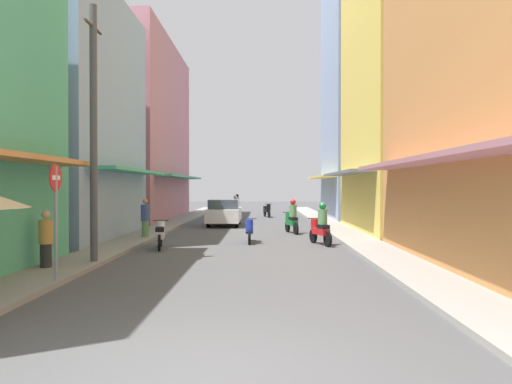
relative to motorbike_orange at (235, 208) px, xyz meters
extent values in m
plane|color=#4C4C4F|center=(1.18, -9.87, -0.70)|extent=(94.45, 94.45, 0.00)
cube|color=gray|center=(-3.25, -9.87, -0.64)|extent=(1.52, 50.93, 0.12)
cube|color=#9E9991|center=(5.61, -9.87, -0.64)|extent=(1.52, 50.93, 0.12)
cube|color=#8CA5CC|center=(-7.01, -12.89, 4.33)|extent=(6.00, 8.89, 10.08)
cube|color=#4CB28C|center=(-3.51, -12.89, 2.10)|extent=(1.10, 8.00, 0.12)
cube|color=#B7727F|center=(-7.01, -0.78, 5.10)|extent=(6.00, 13.45, 11.61)
cube|color=#4CB28C|center=(-3.51, -0.78, 2.10)|extent=(1.10, 12.11, 0.12)
cube|color=#B7727F|center=(5.87, -21.49, 2.10)|extent=(1.10, 12.32, 0.12)
cube|color=#EFD159|center=(9.37, -9.57, 7.08)|extent=(6.00, 9.34, 15.56)
cube|color=slate|center=(5.87, -9.57, 2.10)|extent=(1.10, 8.40, 0.12)
cube|color=#8CA5CC|center=(9.37, 0.40, 7.49)|extent=(6.00, 8.79, 16.38)
cube|color=#EFD159|center=(5.87, 0.40, 2.10)|extent=(1.10, 7.91, 0.12)
cylinder|color=black|center=(-0.18, 0.63, -0.42)|extent=(0.24, 0.56, 0.56)
cylinder|color=black|center=(0.17, -0.57, -0.42)|extent=(0.24, 0.56, 0.56)
cube|color=orange|center=(0.01, -0.02, -0.20)|extent=(0.55, 1.04, 0.24)
cube|color=black|center=(0.06, -0.21, 0.00)|extent=(0.43, 0.62, 0.14)
cylinder|color=orange|center=(-0.15, 0.51, 0.00)|extent=(0.28, 0.28, 0.45)
cylinder|color=black|center=(-0.15, 0.51, 0.25)|extent=(0.54, 0.18, 0.03)
cylinder|color=#BF8C3F|center=(0.05, -0.16, 0.35)|extent=(0.34, 0.34, 0.55)
sphere|color=#B2B2B7|center=(0.05, -0.16, 0.75)|extent=(0.26, 0.26, 0.26)
cylinder|color=black|center=(-0.10, 3.62, -0.42)|extent=(0.09, 0.56, 0.56)
cylinder|color=black|center=(-0.07, 4.87, -0.42)|extent=(0.09, 0.56, 0.56)
cube|color=maroon|center=(-0.08, 4.29, -0.20)|extent=(0.31, 1.01, 0.24)
cube|color=black|center=(-0.08, 4.49, 0.00)|extent=(0.29, 0.57, 0.14)
cylinder|color=maroon|center=(-0.10, 3.74, 0.00)|extent=(0.28, 0.28, 0.45)
cylinder|color=black|center=(-0.10, 3.74, 0.25)|extent=(0.55, 0.04, 0.03)
cylinder|color=beige|center=(-0.08, 4.44, 0.35)|extent=(0.34, 0.34, 0.55)
sphere|color=black|center=(-0.08, 4.44, 0.75)|extent=(0.26, 0.26, 0.26)
cylinder|color=black|center=(-1.77, -15.48, -0.42)|extent=(0.17, 0.57, 0.56)
cylinder|color=black|center=(-1.56, -16.71, -0.42)|extent=(0.17, 0.57, 0.56)
cube|color=silver|center=(-1.66, -16.14, -0.20)|extent=(0.44, 1.03, 0.24)
cube|color=black|center=(-1.63, -16.34, 0.00)|extent=(0.37, 0.60, 0.14)
cylinder|color=silver|center=(-1.75, -15.60, 0.00)|extent=(0.28, 0.28, 0.45)
cylinder|color=black|center=(-1.75, -15.60, 0.25)|extent=(0.55, 0.12, 0.03)
cylinder|color=black|center=(2.33, 0.85, -0.42)|extent=(0.21, 0.56, 0.56)
cylinder|color=black|center=(2.04, 2.07, -0.42)|extent=(0.21, 0.56, 0.56)
cube|color=black|center=(2.17, 1.51, -0.20)|extent=(0.50, 1.04, 0.24)
cube|color=black|center=(2.13, 1.70, 0.00)|extent=(0.40, 0.61, 0.14)
cylinder|color=black|center=(2.30, 0.97, 0.00)|extent=(0.28, 0.28, 0.45)
cylinder|color=black|center=(2.30, 0.97, 0.25)|extent=(0.54, 0.15, 0.03)
cylinder|color=black|center=(3.06, -9.85, -0.42)|extent=(0.22, 0.56, 0.56)
cylinder|color=black|center=(3.38, -11.06, -0.42)|extent=(0.22, 0.56, 0.56)
cube|color=#197233|center=(3.23, -10.50, -0.20)|extent=(0.52, 1.04, 0.24)
cube|color=black|center=(3.28, -10.69, 0.00)|extent=(0.41, 0.61, 0.14)
cylinder|color=#197233|center=(3.09, -9.97, 0.00)|extent=(0.28, 0.28, 0.45)
cylinder|color=black|center=(3.09, -9.97, 0.25)|extent=(0.54, 0.17, 0.03)
cylinder|color=#598C59|center=(3.27, -10.65, 0.35)|extent=(0.34, 0.34, 0.55)
sphere|color=red|center=(3.27, -10.65, 0.75)|extent=(0.26, 0.26, 0.26)
cylinder|color=black|center=(1.38, -14.79, -0.42)|extent=(0.09, 0.56, 0.56)
cylinder|color=black|center=(1.37, -13.54, -0.42)|extent=(0.09, 0.56, 0.56)
cube|color=#1E38B7|center=(1.38, -14.12, -0.20)|extent=(0.29, 1.00, 0.24)
cube|color=black|center=(1.37, -13.92, 0.00)|extent=(0.29, 0.56, 0.14)
cylinder|color=#1E38B7|center=(1.38, -14.67, 0.00)|extent=(0.28, 0.28, 0.45)
cylinder|color=black|center=(1.38, -14.67, 0.25)|extent=(0.55, 0.04, 0.03)
cylinder|color=black|center=(3.82, -14.28, -0.42)|extent=(0.25, 0.56, 0.56)
cylinder|color=black|center=(4.21, -15.46, -0.42)|extent=(0.25, 0.56, 0.56)
cube|color=red|center=(4.03, -14.92, -0.20)|extent=(0.58, 1.04, 0.24)
cube|color=black|center=(4.09, -15.11, 0.00)|extent=(0.44, 0.62, 0.14)
cylinder|color=red|center=(3.85, -14.40, 0.00)|extent=(0.28, 0.28, 0.45)
cylinder|color=black|center=(3.85, -14.40, 0.25)|extent=(0.53, 0.20, 0.03)
cylinder|color=#598C59|center=(4.07, -15.06, 0.35)|extent=(0.34, 0.34, 0.55)
sphere|color=#197233|center=(4.07, -15.06, 0.75)|extent=(0.26, 0.26, 0.26)
cube|color=silver|center=(-0.24, -6.03, -0.10)|extent=(1.79, 4.11, 0.70)
cube|color=#333D47|center=(-0.24, -6.18, 0.45)|extent=(1.61, 2.11, 0.60)
cylinder|color=black|center=(-1.00, -4.79, -0.38)|extent=(0.18, 0.64, 0.64)
cylinder|color=black|center=(0.50, -4.78, -0.38)|extent=(0.18, 0.64, 0.64)
cylinder|color=black|center=(-0.98, -7.29, -0.38)|extent=(0.18, 0.64, 0.64)
cylinder|color=black|center=(0.52, -7.28, -0.38)|extent=(0.18, 0.64, 0.64)
cylinder|color=#262628|center=(-3.59, -20.65, -0.35)|extent=(0.28, 0.28, 0.71)
cylinder|color=#BF8C3F|center=(-3.59, -20.65, 0.31)|extent=(0.34, 0.34, 0.60)
sphere|color=tan|center=(-3.59, -20.65, 0.75)|extent=(0.22, 0.22, 0.22)
cylinder|color=#598C59|center=(-2.86, -13.33, -0.32)|extent=(0.28, 0.28, 0.77)
cylinder|color=#334C8C|center=(-2.86, -13.33, 0.40)|extent=(0.34, 0.34, 0.65)
sphere|color=tan|center=(-2.86, -13.33, 0.86)|extent=(0.22, 0.22, 0.22)
cylinder|color=#4C4C4F|center=(-2.74, -19.61, 2.85)|extent=(0.20, 0.20, 7.11)
cylinder|color=#3F382D|center=(-2.74, -19.61, 5.80)|extent=(0.08, 1.20, 0.08)
cylinder|color=gray|center=(-2.64, -22.28, 0.60)|extent=(0.07, 0.07, 2.60)
cylinder|color=red|center=(-2.64, -22.28, 1.65)|extent=(0.02, 0.60, 0.60)
cube|color=white|center=(-2.64, -22.28, 1.65)|extent=(0.03, 0.40, 0.10)
camera|label=1|loc=(1.88, -32.78, 1.45)|focal=34.02mm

